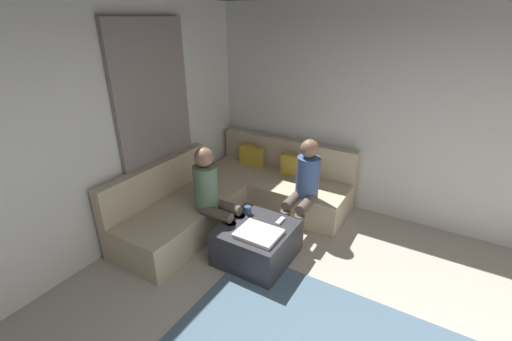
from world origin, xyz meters
name	(u,v)px	position (x,y,z in m)	size (l,w,h in m)	color
wall_back	(430,122)	(0.00, 2.94, 1.35)	(6.00, 0.12, 2.70)	silver
wall_left	(43,154)	(-2.94, 0.00, 1.35)	(0.12, 6.00, 2.70)	silver
curtain_panel	(157,129)	(-2.84, 1.30, 1.25)	(0.06, 1.10, 2.50)	gray
sectional_couch	(237,195)	(-2.08, 1.88, 0.28)	(2.10, 2.55, 0.87)	#C6B593
ottoman	(256,243)	(-1.36, 1.18, 0.21)	(0.76, 0.76, 0.42)	#333338
folded_blanket	(259,233)	(-1.26, 1.06, 0.44)	(0.44, 0.36, 0.04)	white
coffee_mug	(248,210)	(-1.58, 1.36, 0.47)	(0.08, 0.08, 0.10)	#334C72
game_remote	(280,221)	(-1.18, 1.40, 0.43)	(0.05, 0.15, 0.02)	white
person_on_couch_back	(304,185)	(-1.14, 1.93, 0.66)	(0.30, 0.60, 1.20)	brown
person_on_couch_side	(213,194)	(-1.93, 1.18, 0.66)	(0.60, 0.30, 1.20)	brown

